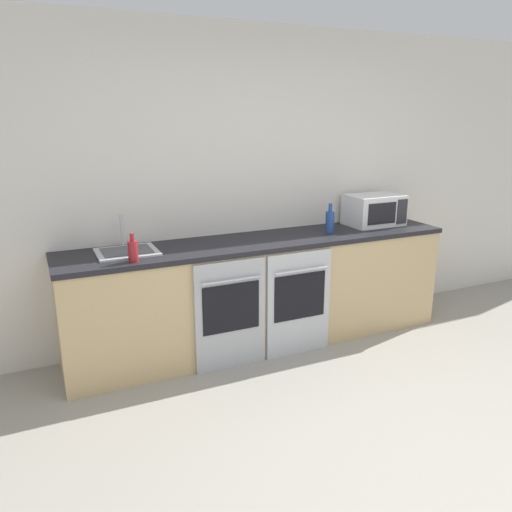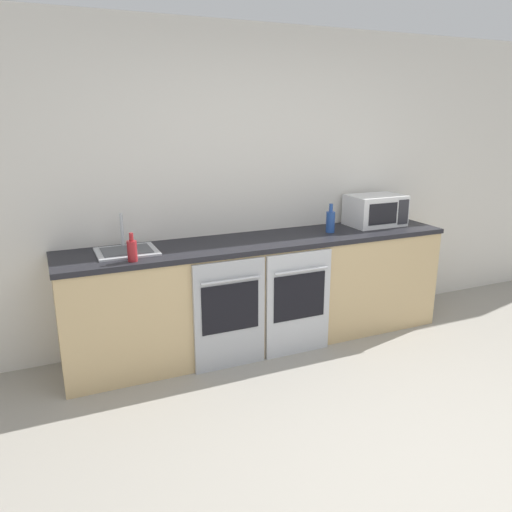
% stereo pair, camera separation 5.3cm
% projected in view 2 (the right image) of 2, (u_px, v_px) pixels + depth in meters
% --- Properties ---
extents(ground_plane, '(16.00, 16.00, 0.00)m').
position_uv_depth(ground_plane, '(422.00, 495.00, 2.58)').
color(ground_plane, gray).
extents(wall_back, '(10.00, 0.06, 2.60)m').
position_uv_depth(wall_back, '(247.00, 187.00, 4.26)').
color(wall_back, silver).
rests_on(wall_back, ground_plane).
extents(counter_back, '(3.27, 0.62, 0.91)m').
position_uv_depth(counter_back, '(263.00, 292.00, 4.20)').
color(counter_back, tan).
rests_on(counter_back, ground_plane).
extents(oven_left, '(0.57, 0.06, 0.86)m').
position_uv_depth(oven_left, '(230.00, 315.00, 3.77)').
color(oven_left, '#A8AAAF').
rests_on(oven_left, ground_plane).
extents(oven_right, '(0.57, 0.06, 0.86)m').
position_uv_depth(oven_right, '(298.00, 303.00, 3.99)').
color(oven_right, '#B7BABF').
rests_on(oven_right, ground_plane).
extents(microwave, '(0.50, 0.35, 0.28)m').
position_uv_depth(microwave, '(375.00, 210.00, 4.56)').
color(microwave, silver).
rests_on(microwave, counter_back).
extents(bottle_blue, '(0.08, 0.08, 0.25)m').
position_uv_depth(bottle_blue, '(330.00, 221.00, 4.29)').
color(bottle_blue, '#234793').
rests_on(bottle_blue, counter_back).
extents(bottle_red, '(0.07, 0.07, 0.20)m').
position_uv_depth(bottle_red, '(132.00, 250.00, 3.44)').
color(bottle_red, maroon).
rests_on(bottle_red, counter_back).
extents(sink, '(0.44, 0.38, 0.27)m').
position_uv_depth(sink, '(126.00, 250.00, 3.68)').
color(sink, '#B7BABF').
rests_on(sink, counter_back).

